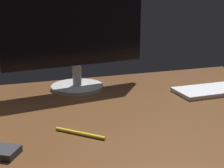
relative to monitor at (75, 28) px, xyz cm
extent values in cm
cube|color=brown|center=(10.72, -27.21, -24.60)|extent=(140.00, 84.00, 2.00)
cylinder|color=silver|center=(0.00, 0.00, -22.91)|extent=(20.69, 20.69, 1.38)
cylinder|color=silver|center=(0.00, 0.00, -18.12)|extent=(3.49, 3.49, 8.20)
cube|color=black|center=(0.00, 0.00, 3.24)|extent=(55.80, 9.96, 34.52)
cube|color=silver|center=(51.53, -21.47, -22.84)|extent=(36.71, 13.50, 1.52)
cylinder|color=yellow|center=(-8.62, -41.82, -23.13)|extent=(11.30, 10.69, 0.93)
camera|label=1|loc=(-23.88, -112.48, 10.74)|focal=48.12mm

